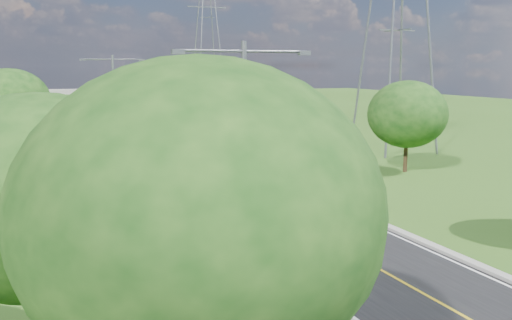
{
  "coord_description": "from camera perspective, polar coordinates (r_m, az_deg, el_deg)",
  "views": [
    {
      "loc": [
        -14.5,
        -9.44,
        9.04
      ],
      "look_at": [
        -0.42,
        24.04,
        3.0
      ],
      "focal_mm": 40.0,
      "sensor_mm": 36.0,
      "label": 1
    }
  ],
  "objects": [
    {
      "name": "tree_re",
      "position": [
        113.33,
        -8.02,
        6.81
      ],
      "size": [
        5.46,
        5.46,
        6.35
      ],
      "color": "black",
      "rests_on": "ground"
    },
    {
      "name": "overpass",
      "position": [
        150.29,
        -17.37,
        6.49
      ],
      "size": [
        30.0,
        3.0,
        3.2
      ],
      "color": "gray",
      "rests_on": "ground"
    },
    {
      "name": "tree_rf",
      "position": [
        133.53,
        -8.79,
        7.45
      ],
      "size": [
        6.3,
        6.3,
        7.33
      ],
      "color": "black",
      "rests_on": "ground"
    },
    {
      "name": "streetlight_near_left",
      "position": [
        23.27,
        -1.18,
        1.8
      ],
      "size": [
        5.9,
        0.25,
        10.0
      ],
      "color": "slate",
      "rests_on": "ground"
    },
    {
      "name": "curb_left",
      "position": [
        76.65,
        -14.99,
        2.43
      ],
      "size": [
        0.5,
        150.0,
        0.22
      ],
      "primitive_type": "cube",
      "color": "gray",
      "rests_on": "ground"
    },
    {
      "name": "power_tower_far",
      "position": [
        130.96,
        -4.88,
        11.58
      ],
      "size": [
        9.0,
        6.4,
        28.0
      ],
      "color": "slate",
      "rests_on": "ground"
    },
    {
      "name": "bus_inbound",
      "position": [
        74.9,
        -12.18,
        3.46
      ],
      "size": [
        3.92,
        10.64,
        2.9
      ],
      "primitive_type": "imported",
      "rotation": [
        0.0,
        0.0,
        0.15
      ],
      "color": "silver",
      "rests_on": "road"
    },
    {
      "name": "ground",
      "position": [
        71.51,
        -10.94,
        2.01
      ],
      "size": [
        260.0,
        260.0,
        0.0
      ],
      "primitive_type": "plane",
      "color": "#315618",
      "rests_on": "ground"
    },
    {
      "name": "tree_lc",
      "position": [
        59.54,
        -23.36,
        5.34
      ],
      "size": [
        7.56,
        7.56,
        8.79
      ],
      "color": "black",
      "rests_on": "ground"
    },
    {
      "name": "tree_le",
      "position": [
        107.54,
        -22.93,
        6.19
      ],
      "size": [
        5.88,
        5.88,
        6.84
      ],
      "color": "black",
      "rests_on": "ground"
    },
    {
      "name": "tree_rb",
      "position": [
        50.02,
        14.9,
        4.44
      ],
      "size": [
        6.72,
        6.72,
        7.82
      ],
      "color": "black",
      "rests_on": "ground"
    },
    {
      "name": "tree_rc",
      "position": [
        68.31,
        2.84,
        5.48
      ],
      "size": [
        5.88,
        5.88,
        6.84
      ],
      "color": "black",
      "rests_on": "ground"
    },
    {
      "name": "road",
      "position": [
        77.35,
        -11.86,
        2.55
      ],
      "size": [
        8.0,
        150.0,
        0.06
      ],
      "primitive_type": "cube",
      "color": "black",
      "rests_on": "ground"
    },
    {
      "name": "tree_la",
      "position": [
        17.85,
        -20.72,
        -3.39
      ],
      "size": [
        7.14,
        7.14,
        8.3
      ],
      "color": "black",
      "rests_on": "ground"
    },
    {
      "name": "bus_outbound",
      "position": [
        47.85,
        -2.32,
        0.58
      ],
      "size": [
        3.56,
        11.79,
        3.24
      ],
      "primitive_type": "imported",
      "rotation": [
        0.0,
        0.0,
        3.21
      ],
      "color": "white",
      "rests_on": "road"
    },
    {
      "name": "tree_rd",
      "position": [
        91.14,
        -2.59,
        7.06
      ],
      "size": [
        7.14,
        7.14,
        8.3
      ],
      "color": "black",
      "rests_on": "ground"
    },
    {
      "name": "streetlight_far_right",
      "position": [
        89.86,
        -9.69,
        7.33
      ],
      "size": [
        5.9,
        0.25,
        10.0
      ],
      "color": "slate",
      "rests_on": "ground"
    },
    {
      "name": "curb_right",
      "position": [
        78.24,
        -8.81,
        2.78
      ],
      "size": [
        0.5,
        150.0,
        0.22
      ],
      "primitive_type": "cube",
      "color": "gray",
      "rests_on": "ground"
    },
    {
      "name": "speed_limit_sign",
      "position": [
        51.89,
        -0.26,
        1.2
      ],
      "size": [
        0.55,
        0.09,
        2.4
      ],
      "color": "slate",
      "rests_on": "ground"
    },
    {
      "name": "power_tower_near",
      "position": [
        61.65,
        13.99,
        13.79
      ],
      "size": [
        9.0,
        6.4,
        28.0
      ],
      "color": "slate",
      "rests_on": "ground"
    },
    {
      "name": "streetlight_mid_left",
      "position": [
        55.18,
        -14.0,
        5.95
      ],
      "size": [
        5.9,
        0.25,
        10.0
      ],
      "color": "slate",
      "rests_on": "ground"
    },
    {
      "name": "tree_lf",
      "position": [
        12.37,
        -5.64,
        -5.37
      ],
      "size": [
        7.98,
        7.98,
        9.28
      ],
      "color": "black",
      "rests_on": "ground"
    }
  ]
}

